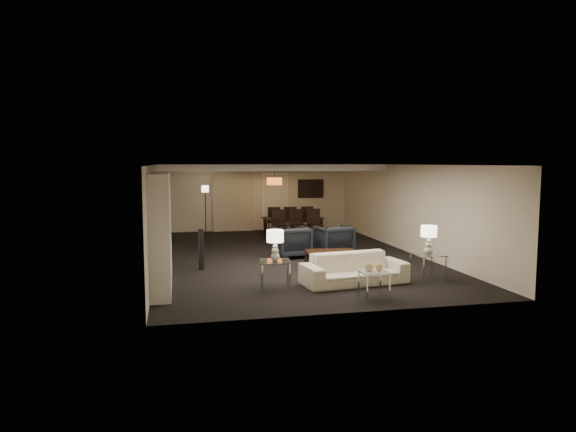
% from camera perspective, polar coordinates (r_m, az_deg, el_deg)
% --- Properties ---
extents(floor, '(11.00, 11.00, 0.00)m').
position_cam_1_polar(floor, '(14.19, 0.00, -4.42)').
color(floor, black).
rests_on(floor, ground).
extents(ceiling, '(7.00, 11.00, 0.02)m').
position_cam_1_polar(ceiling, '(13.95, 0.00, 5.73)').
color(ceiling, silver).
rests_on(ceiling, ground).
extents(wall_back, '(7.00, 0.02, 2.50)m').
position_cam_1_polar(wall_back, '(19.40, -3.51, 2.10)').
color(wall_back, beige).
rests_on(wall_back, ground).
extents(wall_front, '(7.00, 0.02, 2.50)m').
position_cam_1_polar(wall_front, '(8.76, 7.79, -2.70)').
color(wall_front, beige).
rests_on(wall_front, ground).
extents(wall_left, '(0.02, 11.00, 2.50)m').
position_cam_1_polar(wall_left, '(13.70, -14.45, 0.29)').
color(wall_left, beige).
rests_on(wall_left, ground).
extents(wall_right, '(0.02, 11.00, 2.50)m').
position_cam_1_polar(wall_right, '(15.16, 13.03, 0.86)').
color(wall_right, beige).
rests_on(wall_right, ground).
extents(ceiling_soffit, '(7.00, 4.00, 0.20)m').
position_cam_1_polar(ceiling_soffit, '(17.39, -2.50, 5.45)').
color(ceiling_soffit, silver).
rests_on(ceiling_soffit, ceiling).
extents(curtains, '(1.50, 0.12, 2.40)m').
position_cam_1_polar(curtains, '(19.21, -6.13, 1.89)').
color(curtains, beige).
rests_on(curtains, wall_back).
extents(door, '(0.90, 0.05, 2.10)m').
position_cam_1_polar(door, '(19.51, -1.46, 1.54)').
color(door, silver).
rests_on(door, wall_back).
extents(painting, '(0.95, 0.04, 0.65)m').
position_cam_1_polar(painting, '(19.78, 2.53, 3.05)').
color(painting, '#142D38').
rests_on(painting, wall_back).
extents(media_unit, '(0.38, 3.40, 2.35)m').
position_cam_1_polar(media_unit, '(11.12, -13.91, -1.37)').
color(media_unit, white).
rests_on(media_unit, wall_left).
extents(pendant_light, '(0.52, 0.52, 0.24)m').
position_cam_1_polar(pendant_light, '(17.45, -1.52, 3.88)').
color(pendant_light, '#D8591E').
rests_on(pendant_light, ceiling_soffit).
extents(sofa, '(2.32, 1.17, 0.65)m').
position_cam_1_polar(sofa, '(10.97, 7.36, -5.84)').
color(sofa, beige).
rests_on(sofa, floor).
extents(coffee_table, '(1.27, 0.81, 0.44)m').
position_cam_1_polar(coffee_table, '(12.48, 4.86, -4.87)').
color(coffee_table, black).
rests_on(coffee_table, floor).
extents(armchair_left, '(0.99, 1.01, 0.83)m').
position_cam_1_polar(armchair_left, '(13.91, 0.41, -2.91)').
color(armchair_left, black).
rests_on(armchair_left, floor).
extents(armchair_right, '(0.99, 1.01, 0.83)m').
position_cam_1_polar(armchair_right, '(14.22, 5.14, -2.73)').
color(armchair_right, black).
rests_on(armchair_right, floor).
extents(side_table_left, '(0.69, 0.69, 0.57)m').
position_cam_1_polar(side_table_left, '(10.54, -1.43, -6.51)').
color(side_table_left, silver).
rests_on(side_table_left, floor).
extents(side_table_right, '(0.65, 0.65, 0.57)m').
position_cam_1_polar(side_table_right, '(11.66, 15.28, -5.50)').
color(side_table_right, white).
rests_on(side_table_right, floor).
extents(table_lamp_left, '(0.36, 0.36, 0.63)m').
position_cam_1_polar(table_lamp_left, '(10.42, -1.44, -3.29)').
color(table_lamp_left, beige).
rests_on(table_lamp_left, side_table_left).
extents(table_lamp_right, '(0.35, 0.35, 0.63)m').
position_cam_1_polar(table_lamp_right, '(11.56, 15.36, -2.59)').
color(table_lamp_right, beige).
rests_on(table_lamp_right, side_table_right).
extents(marble_table, '(0.51, 0.51, 0.51)m').
position_cam_1_polar(marble_table, '(9.99, 9.51, -7.47)').
color(marble_table, white).
rests_on(marble_table, floor).
extents(gold_gourd_a, '(0.16, 0.16, 0.16)m').
position_cam_1_polar(gold_gourd_a, '(9.88, 9.00, -5.62)').
color(gold_gourd_a, tan).
rests_on(gold_gourd_a, marble_table).
extents(gold_gourd_b, '(0.14, 0.14, 0.14)m').
position_cam_1_polar(gold_gourd_b, '(9.95, 10.08, -5.61)').
color(gold_gourd_b, tan).
rests_on(gold_gourd_b, marble_table).
extents(television, '(1.12, 0.15, 0.64)m').
position_cam_1_polar(television, '(11.76, -13.67, -1.48)').
color(television, black).
rests_on(television, media_unit).
extents(vase_blue, '(0.16, 0.16, 0.16)m').
position_cam_1_polar(vase_blue, '(9.97, -14.06, -2.40)').
color(vase_blue, '#2A4FB6').
rests_on(vase_blue, media_unit).
extents(vase_amber, '(0.18, 0.18, 0.19)m').
position_cam_1_polar(vase_amber, '(10.74, -14.01, 0.94)').
color(vase_amber, '#C97D43').
rests_on(vase_amber, media_unit).
extents(floor_speaker, '(0.13, 0.13, 0.98)m').
position_cam_1_polar(floor_speaker, '(12.47, -9.62, -3.67)').
color(floor_speaker, black).
rests_on(floor_speaker, floor).
extents(dining_table, '(2.07, 1.34, 0.68)m').
position_cam_1_polar(dining_table, '(17.57, 0.59, -1.28)').
color(dining_table, black).
rests_on(dining_table, floor).
extents(chair_nl, '(0.48, 0.48, 1.01)m').
position_cam_1_polar(chair_nl, '(16.79, -0.91, -1.05)').
color(chair_nl, black).
rests_on(chair_nl, floor).
extents(chair_nm, '(0.53, 0.53, 1.01)m').
position_cam_1_polar(chair_nm, '(16.92, 1.09, -0.99)').
color(chair_nm, black).
rests_on(chair_nm, floor).
extents(chair_nr, '(0.49, 0.49, 1.01)m').
position_cam_1_polar(chair_nr, '(17.07, 3.04, -0.94)').
color(chair_nr, black).
rests_on(chair_nr, floor).
extents(chair_fl, '(0.51, 0.51, 1.01)m').
position_cam_1_polar(chair_fl, '(18.06, -1.73, -0.55)').
color(chair_fl, black).
rests_on(chair_fl, floor).
extents(chair_fm, '(0.48, 0.48, 1.01)m').
position_cam_1_polar(chair_fm, '(18.18, 0.13, -0.51)').
color(chair_fm, black).
rests_on(chair_fm, floor).
extents(chair_fr, '(0.48, 0.48, 1.01)m').
position_cam_1_polar(chair_fr, '(18.32, 1.96, -0.46)').
color(chair_fr, black).
rests_on(chair_fr, floor).
extents(floor_lamp, '(0.26, 0.26, 1.75)m').
position_cam_1_polar(floor_lamp, '(18.38, -9.16, 0.64)').
color(floor_lamp, black).
rests_on(floor_lamp, floor).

